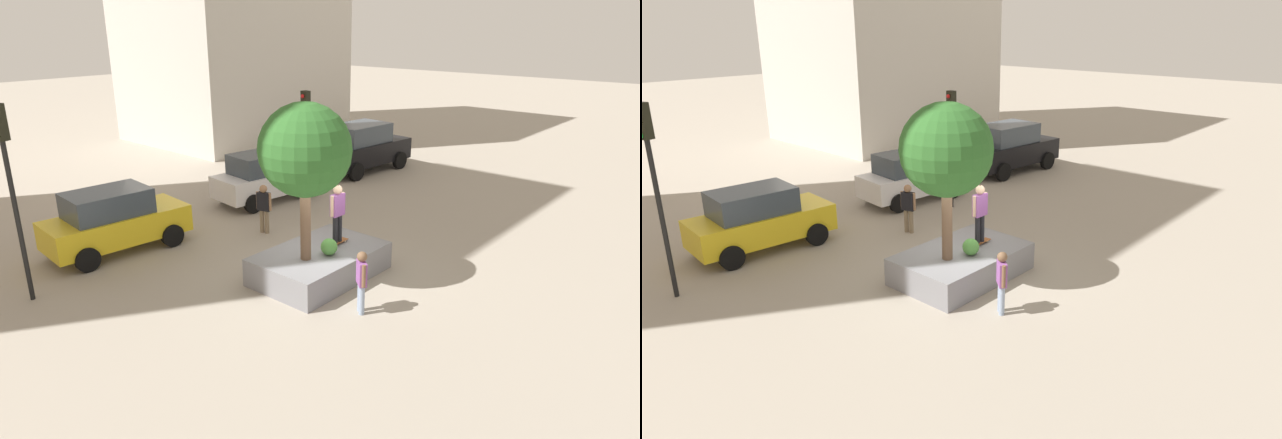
% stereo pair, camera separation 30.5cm
% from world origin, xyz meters
% --- Properties ---
extents(ground_plane, '(120.00, 120.00, 0.00)m').
position_xyz_m(ground_plane, '(0.00, 0.00, 0.00)').
color(ground_plane, '#9E9384').
extents(planter_ledge, '(3.60, 2.32, 0.77)m').
position_xyz_m(planter_ledge, '(0.00, -0.11, 0.39)').
color(planter_ledge, gray).
rests_on(planter_ledge, ground).
extents(plaza_tree, '(2.37, 2.37, 4.11)m').
position_xyz_m(plaza_tree, '(-0.66, -0.19, 3.67)').
color(plaza_tree, brown).
rests_on(plaza_tree, planter_ledge).
extents(boxwood_shrub, '(0.45, 0.45, 0.45)m').
position_xyz_m(boxwood_shrub, '(-0.06, -0.48, 1.00)').
color(boxwood_shrub, '#4C8C3D').
rests_on(boxwood_shrub, planter_ledge).
extents(skateboard, '(0.81, 0.24, 0.07)m').
position_xyz_m(skateboard, '(0.65, -0.19, 0.83)').
color(skateboard, brown).
rests_on(skateboard, planter_ledge).
extents(skateboarder, '(0.56, 0.26, 1.66)m').
position_xyz_m(skateboarder, '(0.65, -0.19, 1.80)').
color(skateboarder, black).
rests_on(skateboarder, skateboard).
extents(taxi_cab, '(4.34, 2.27, 1.95)m').
position_xyz_m(taxi_cab, '(-2.67, 5.82, 0.99)').
color(taxi_cab, gold).
rests_on(taxi_cab, ground).
extents(police_car, '(4.32, 2.30, 1.93)m').
position_xyz_m(police_car, '(3.84, 5.99, 0.98)').
color(police_car, white).
rests_on(police_car, ground).
extents(sedan_parked, '(4.95, 2.59, 2.23)m').
position_xyz_m(sedan_parked, '(9.98, 5.91, 1.13)').
color(sedan_parked, black).
rests_on(sedan_parked, ground).
extents(traffic_light_corner, '(0.35, 0.29, 4.34)m').
position_xyz_m(traffic_light_corner, '(4.28, 4.25, 2.97)').
color(traffic_light_corner, black).
rests_on(traffic_light_corner, ground).
extents(traffic_light_median, '(0.37, 0.34, 4.94)m').
position_xyz_m(traffic_light_median, '(-5.82, 4.56, 3.34)').
color(traffic_light_median, black).
rests_on(traffic_light_median, ground).
extents(passerby_with_bag, '(0.42, 0.44, 1.60)m').
position_xyz_m(passerby_with_bag, '(-0.90, -2.19, 0.93)').
color(passerby_with_bag, '#8C9EB7').
rests_on(passerby_with_bag, ground).
extents(pedestrian_crossing, '(0.30, 0.55, 1.66)m').
position_xyz_m(pedestrian_crossing, '(1.34, 3.48, 0.96)').
color(pedestrian_crossing, '#847056').
rests_on(pedestrian_crossing, ground).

